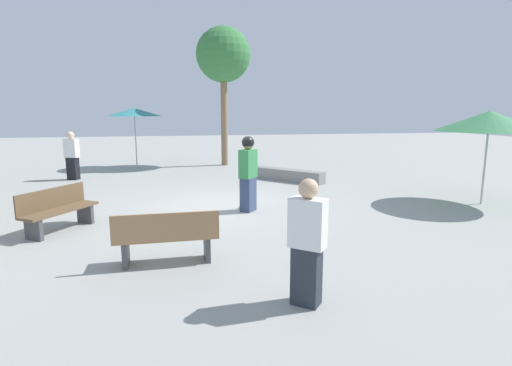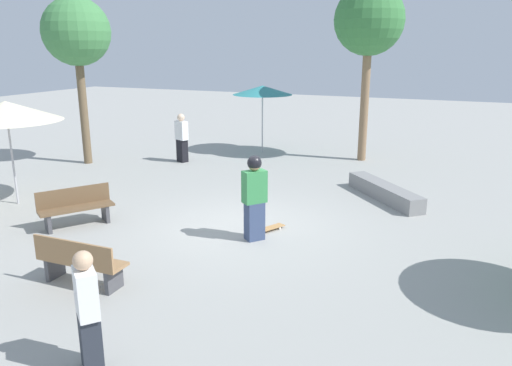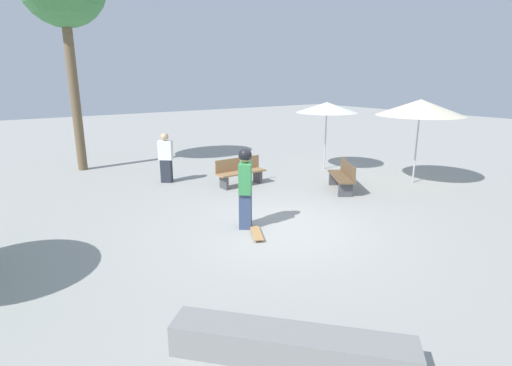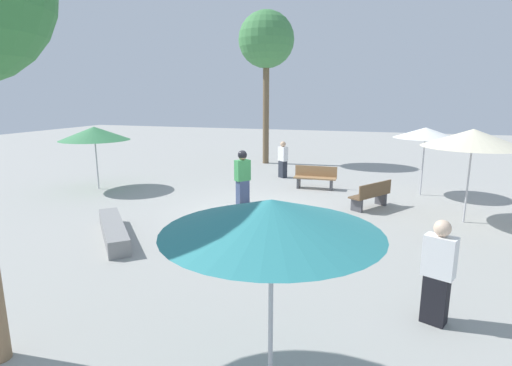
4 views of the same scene
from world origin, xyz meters
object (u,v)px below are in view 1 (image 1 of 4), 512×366
(palm_tree_center_left, at_px, (223,56))
(bystander_far, at_px, (72,156))
(bystander_watching, at_px, (307,243))
(skater_main, at_px, (248,171))
(shade_umbrella_green, at_px, (489,121))
(shade_umbrella_teal, at_px, (134,112))
(skateboard, at_px, (248,203))
(bench_near, at_px, (167,238))
(concrete_ledge, at_px, (285,175))
(bench_far, at_px, (58,210))

(palm_tree_center_left, height_order, bystander_far, palm_tree_center_left)
(palm_tree_center_left, bearing_deg, bystander_watching, -92.62)
(skater_main, relative_size, palm_tree_center_left, 0.30)
(shade_umbrella_green, relative_size, shade_umbrella_teal, 1.03)
(skater_main, bearing_deg, skateboard, 29.01)
(skateboard, distance_m, bench_near, 4.12)
(shade_umbrella_teal, bearing_deg, concrete_ledge, -39.03)
(concrete_ledge, xyz_separation_m, bench_near, (-3.83, -7.00, 0.23))
(skateboard, xyz_separation_m, concrete_ledge, (1.90, 3.39, 0.14))
(shade_umbrella_teal, xyz_separation_m, bystander_far, (-1.90, -2.63, -1.48))
(shade_umbrella_green, bearing_deg, bench_far, -177.90)
(bystander_watching, bearing_deg, palm_tree_center_left, 127.07)
(skateboard, relative_size, shade_umbrella_green, 0.31)
(shade_umbrella_green, bearing_deg, palm_tree_center_left, 122.18)
(bench_far, xyz_separation_m, shade_umbrella_green, (9.99, 0.37, 1.68))
(concrete_ledge, bearing_deg, shade_umbrella_teal, 140.97)
(skateboard, relative_size, bystander_far, 0.48)
(bystander_far, bearing_deg, bystander_watching, 139.15)
(bench_near, distance_m, bench_far, 3.09)
(bench_near, bearing_deg, skateboard, 61.02)
(skater_main, xyz_separation_m, concrete_ledge, (1.99, 3.95, -0.76))
(bystander_far, bearing_deg, concrete_ledge, -169.79)
(skater_main, relative_size, concrete_ledge, 0.73)
(concrete_ledge, relative_size, bystander_watching, 1.55)
(concrete_ledge, xyz_separation_m, bystander_watching, (-2.13, -8.69, 0.59))
(skateboard, height_order, bench_far, bench_far)
(bench_near, xyz_separation_m, bystander_watching, (1.70, -1.69, 0.36))
(shade_umbrella_teal, bearing_deg, palm_tree_center_left, 2.08)
(shade_umbrella_green, relative_size, bystander_far, 1.53)
(skater_main, relative_size, skateboard, 2.22)
(skater_main, height_order, bystander_watching, skater_main)
(shade_umbrella_green, bearing_deg, shade_umbrella_teal, 136.94)
(bench_far, bearing_deg, shade_umbrella_teal, -151.05)
(skater_main, distance_m, palm_tree_center_left, 9.14)
(skater_main, bearing_deg, concrete_ledge, 11.68)
(concrete_ledge, distance_m, shade_umbrella_green, 6.27)
(palm_tree_center_left, bearing_deg, bystander_far, -153.94)
(concrete_ledge, distance_m, bench_far, 7.65)
(palm_tree_center_left, bearing_deg, shade_umbrella_teal, -177.92)
(skater_main, bearing_deg, palm_tree_center_left, 35.27)
(bench_far, bearing_deg, skateboard, 142.22)
(skater_main, height_order, concrete_ledge, skater_main)
(skater_main, height_order, skateboard, skater_main)
(shade_umbrella_teal, relative_size, bystander_far, 1.49)
(bench_far, bearing_deg, palm_tree_center_left, -172.43)
(concrete_ledge, bearing_deg, palm_tree_center_left, 109.11)
(skateboard, relative_size, concrete_ledge, 0.33)
(shade_umbrella_teal, relative_size, palm_tree_center_left, 0.42)
(skateboard, bearing_deg, bystander_watching, -155.36)
(skateboard, bearing_deg, concrete_ledge, -2.15)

